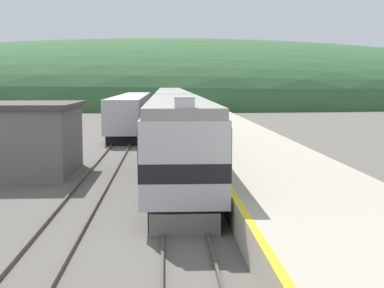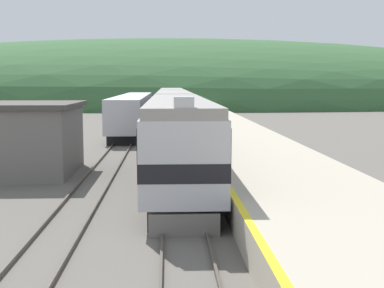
{
  "view_description": "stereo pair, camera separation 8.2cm",
  "coord_description": "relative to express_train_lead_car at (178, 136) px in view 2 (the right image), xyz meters",
  "views": [
    {
      "loc": [
        -0.6,
        1.64,
        4.98
      ],
      "look_at": [
        0.48,
        23.4,
        2.45
      ],
      "focal_mm": 50.0,
      "sensor_mm": 36.0,
      "label": 1
    },
    {
      "loc": [
        -0.52,
        1.64,
        4.98
      ],
      "look_at": [
        0.48,
        23.4,
        2.45
      ],
      "focal_mm": 50.0,
      "sensor_mm": 36.0,
      "label": 2
    }
  ],
  "objects": [
    {
      "name": "track_main",
      "position": [
        0.0,
        41.78,
        -2.19
      ],
      "size": [
        1.52,
        180.0,
        0.16
      ],
      "color": "#4C443D",
      "rests_on": "ground"
    },
    {
      "name": "track_siding",
      "position": [
        -4.1,
        41.78,
        -2.19
      ],
      "size": [
        1.52,
        180.0,
        0.16
      ],
      "color": "#4C443D",
      "rests_on": "ground"
    },
    {
      "name": "platform",
      "position": [
        4.68,
        21.78,
        -1.7
      ],
      "size": [
        6.17,
        140.0,
        1.15
      ],
      "color": "#B2A893",
      "rests_on": "ground"
    },
    {
      "name": "distant_hills",
      "position": [
        0.0,
        106.53,
        -2.27
      ],
      "size": [
        207.42,
        93.34,
        30.49
      ],
      "color": "#335B33",
      "rests_on": "ground"
    },
    {
      "name": "station_shed",
      "position": [
        -9.18,
        2.5,
        -0.31
      ],
      "size": [
        7.64,
        6.91,
        3.88
      ],
      "color": "slate",
      "rests_on": "ground"
    },
    {
      "name": "express_train_lead_car",
      "position": [
        0.0,
        0.0,
        0.0
      ],
      "size": [
        3.0,
        20.26,
        4.51
      ],
      "color": "black",
      "rests_on": "ground"
    },
    {
      "name": "carriage_second",
      "position": [
        0.0,
        20.96,
        -0.01
      ],
      "size": [
        2.99,
        19.43,
        4.15
      ],
      "color": "black",
      "rests_on": "ground"
    },
    {
      "name": "carriage_third",
      "position": [
        0.0,
        41.27,
        -0.01
      ],
      "size": [
        2.99,
        19.43,
        4.15
      ],
      "color": "black",
      "rests_on": "ground"
    },
    {
      "name": "siding_train",
      "position": [
        -4.1,
        29.8,
        -0.41
      ],
      "size": [
        2.9,
        30.33,
        3.61
      ],
      "color": "black",
      "rests_on": "ground"
    }
  ]
}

